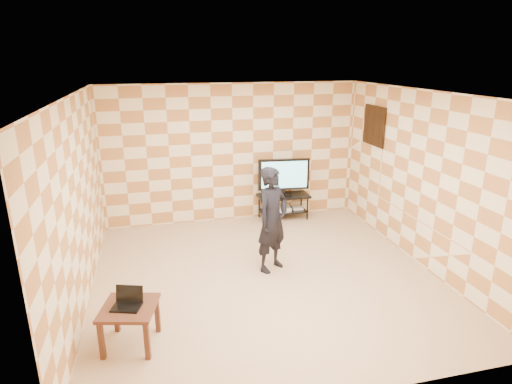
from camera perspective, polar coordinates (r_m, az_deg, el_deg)
The scene contains 14 objects.
floor at distance 6.57m, azimuth 1.27°, elevation -11.17°, with size 5.00×5.00×0.00m, color tan.
wall_back at distance 8.40m, azimuth -3.09°, elevation 5.13°, with size 5.00×0.02×2.70m, color beige.
wall_front at distance 3.86m, azimuth 11.18°, elevation -10.81°, with size 5.00×0.02×2.70m, color beige.
wall_left at distance 5.93m, azimuth -22.68°, elevation -1.61°, with size 0.02×5.00×2.70m, color beige.
wall_right at distance 7.09m, azimuth 21.28°, elevation 1.57°, with size 0.02×5.00×2.70m, color beige.
ceiling at distance 5.78m, azimuth 1.45°, elevation 13.00°, with size 5.00×5.00×0.02m, color white.
wall_art at distance 8.23m, azimuth 15.49°, elevation 8.53°, with size 0.04×0.72×0.72m.
tv_stand at distance 8.66m, azimuth 3.65°, elevation -1.24°, with size 1.04×0.47×0.50m.
tv at distance 8.50m, azimuth 3.72°, elevation 2.24°, with size 1.03×0.22×0.74m.
dvd_player at distance 8.72m, azimuth 3.07°, elevation -2.20°, with size 0.45×0.32×0.08m, color silver.
game_console at distance 8.80m, azimuth 5.58°, elevation -2.15°, with size 0.21×0.15×0.05m, color silver.
side_table at distance 5.19m, azimuth -16.53°, elevation -15.24°, with size 0.72×0.72×0.50m.
laptop at distance 5.14m, azimuth -16.73°, elevation -13.83°, with size 0.38×0.33×0.21m.
person at distance 6.46m, azimuth 2.20°, elevation -3.71°, with size 0.59×0.39×1.63m, color black.
Camera 1 is at (-1.50, -5.56, 3.17)m, focal length 30.00 mm.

